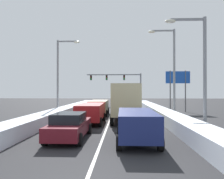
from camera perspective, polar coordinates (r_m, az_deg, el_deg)
The scene contains 15 objects.
ground_plane at distance 19.31m, azimuth -0.75°, elevation -8.66°, with size 120.00×120.00×0.00m, color #28282B.
lane_stripe_between_right_lane_and_center_lane at distance 22.85m, azimuth -0.25°, elevation -7.37°, with size 0.14×39.33×0.01m, color silver.
snow_bank_right_shoulder at distance 23.17m, azimuth 13.04°, elevation -6.15°, with size 1.67×39.33×0.90m, color silver.
snow_bank_left_shoulder at distance 23.65m, azimuth -13.26°, elevation -6.03°, with size 1.73×39.33×0.91m, color silver.
suv_navy_right_lane_nearest at distance 11.56m, azimuth 6.76°, elevation -9.12°, with size 2.16×4.90×1.67m.
box_truck_right_lane_second at distance 19.18m, azimuth 3.62°, elevation -3.01°, with size 2.53×7.20×3.36m.
sedan_gray_right_lane_third at distance 26.45m, azimuth 3.40°, elevation -4.77°, with size 2.00×4.50×1.51m.
sedan_maroon_center_lane_nearest at distance 12.45m, azimuth -11.50°, elevation -9.67°, with size 2.00×4.50×1.51m.
suv_red_center_lane_second at distance 17.93m, azimuth -5.76°, elevation -6.03°, with size 2.16×4.90×1.67m.
suv_tan_center_lane_third at distance 24.19m, azimuth -3.61°, elevation -4.58°, with size 2.16×4.90×1.67m.
traffic_light_gantry at distance 40.57m, azimuth 2.59°, elevation 2.34°, with size 10.60×0.47×6.20m.
street_lamp_right_near at distance 14.73m, azimuth 22.58°, elevation 6.65°, with size 2.66×0.36×7.57m.
street_lamp_right_mid at distance 21.59m, azimuth 15.73°, elevation 6.27°, with size 2.66×0.36×8.91m.
street_lamp_left_mid at distance 24.84m, azimuth -13.81°, elevation 5.06°, with size 2.66×0.36×8.64m.
roadside_sign_right at distance 29.21m, azimuth 17.50°, elevation 2.05°, with size 3.20×0.16×5.50m.
Camera 1 is at (1.06, -4.78, 2.76)m, focal length 33.54 mm.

